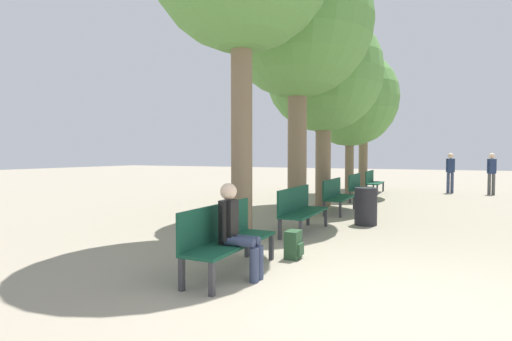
% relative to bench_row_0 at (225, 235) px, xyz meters
% --- Properties ---
extents(ground_plane, '(80.00, 80.00, 0.00)m').
position_rel_bench_row_0_xyz_m(ground_plane, '(2.15, -0.23, -0.50)').
color(ground_plane, gray).
extents(bench_row_0, '(0.49, 1.76, 0.90)m').
position_rel_bench_row_0_xyz_m(bench_row_0, '(0.00, 0.00, 0.00)').
color(bench_row_0, '#144733').
rests_on(bench_row_0, ground_plane).
extents(bench_row_1, '(0.49, 1.76, 0.90)m').
position_rel_bench_row_0_xyz_m(bench_row_1, '(0.00, 3.02, 0.00)').
color(bench_row_1, '#144733').
rests_on(bench_row_1, ground_plane).
extents(bench_row_2, '(0.49, 1.76, 0.90)m').
position_rel_bench_row_0_xyz_m(bench_row_2, '(0.00, 6.03, 0.00)').
color(bench_row_2, '#144733').
rests_on(bench_row_2, ground_plane).
extents(bench_row_3, '(0.49, 1.76, 0.90)m').
position_rel_bench_row_0_xyz_m(bench_row_3, '(0.00, 9.05, 0.00)').
color(bench_row_3, '#144733').
rests_on(bench_row_3, ground_plane).
extents(bench_row_4, '(0.49, 1.76, 0.90)m').
position_rel_bench_row_0_xyz_m(bench_row_4, '(0.00, 12.07, 0.00)').
color(bench_row_4, '#144733').
rests_on(bench_row_4, ground_plane).
extents(tree_row_1, '(3.65, 3.65, 6.60)m').
position_rel_bench_row_0_xyz_m(tree_row_1, '(-0.69, 4.80, 4.22)').
color(tree_row_1, '#7A664C').
rests_on(tree_row_1, ground_plane).
extents(tree_row_2, '(3.48, 3.48, 5.72)m').
position_rel_bench_row_0_xyz_m(tree_row_2, '(-0.69, 7.15, 3.44)').
color(tree_row_2, '#7A664C').
rests_on(tree_row_2, ground_plane).
extents(tree_row_3, '(3.64, 3.64, 5.52)m').
position_rel_bench_row_0_xyz_m(tree_row_3, '(-0.69, 10.85, 3.18)').
color(tree_row_3, '#7A664C').
rests_on(tree_row_3, ground_plane).
extents(tree_row_4, '(2.32, 2.32, 4.44)m').
position_rel_bench_row_0_xyz_m(tree_row_4, '(-0.69, 13.73, 2.71)').
color(tree_row_4, '#7A664C').
rests_on(tree_row_4, ground_plane).
extents(person_seated, '(0.56, 0.32, 1.20)m').
position_rel_bench_row_0_xyz_m(person_seated, '(0.24, -0.14, 0.13)').
color(person_seated, '#384260').
rests_on(person_seated, ground_plane).
extents(backpack, '(0.23, 0.29, 0.42)m').
position_rel_bench_row_0_xyz_m(backpack, '(0.57, 1.05, -0.30)').
color(backpack, '#284C2D').
rests_on(backpack, ground_plane).
extents(pedestrian_near, '(0.33, 0.22, 1.62)m').
position_rel_bench_row_0_xyz_m(pedestrian_near, '(2.84, 13.31, 0.42)').
color(pedestrian_near, '#384260').
rests_on(pedestrian_near, ground_plane).
extents(pedestrian_mid, '(0.33, 0.27, 1.61)m').
position_rel_bench_row_0_xyz_m(pedestrian_mid, '(4.28, 13.30, 0.42)').
color(pedestrian_mid, '#4C4C4C').
rests_on(pedestrian_mid, ground_plane).
extents(trash_bin, '(0.49, 0.49, 0.83)m').
position_rel_bench_row_0_xyz_m(trash_bin, '(1.05, 4.43, -0.09)').
color(trash_bin, '#232328').
rests_on(trash_bin, ground_plane).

